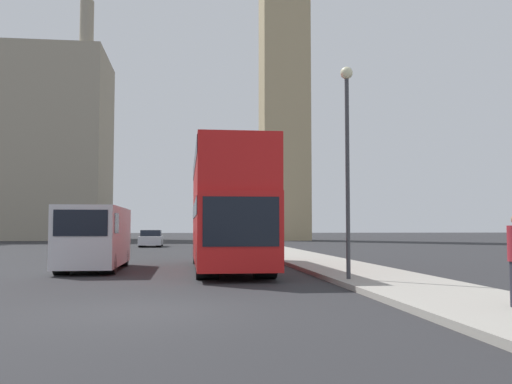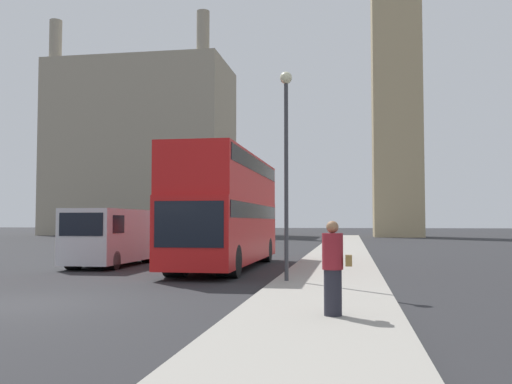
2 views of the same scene
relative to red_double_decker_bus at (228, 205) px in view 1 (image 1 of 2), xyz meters
name	(u,v)px [view 1 (image 1 of 2)]	position (x,y,z in m)	size (l,w,h in m)	color
ground_plane	(144,311)	(-2.36, -10.32, -2.48)	(300.00, 300.00, 0.00)	#28282B
sidewalk_strip	(468,302)	(4.25, -10.32, -2.40)	(3.22, 120.00, 0.15)	#9E998E
building_block_distant	(10,146)	(-24.23, 54.50, 9.58)	(24.35, 13.94, 29.28)	#9E937F
red_double_decker_bus	(228,205)	(0.00, 0.00, 0.00)	(2.54, 10.79, 4.44)	red
white_van	(95,236)	(-4.99, 0.46, -1.20)	(2.07, 6.07, 2.37)	silver
street_lamp	(347,140)	(3.04, -5.72, 1.67)	(0.36, 0.36, 6.14)	#38383D
parked_sedan	(151,239)	(-4.48, 26.44, -1.84)	(1.81, 4.42, 1.38)	silver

